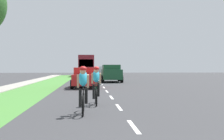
{
  "coord_description": "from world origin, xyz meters",
  "views": [
    {
      "loc": [
        -1.17,
        -2.33,
        1.55
      ],
      "look_at": [
        0.63,
        20.34,
        1.33
      ],
      "focal_mm": 47.72,
      "sensor_mm": 36.0,
      "label": 1
    }
  ],
  "objects_px": {
    "bus_maroon": "(86,65)",
    "pickup_silver": "(106,72)",
    "cyclist_trailing": "(96,85)",
    "suv_dark_green": "(111,73)",
    "sedan_red": "(85,77)",
    "cyclist_lead": "(83,89)"
  },
  "relations": [
    {
      "from": "cyclist_lead",
      "to": "bus_maroon",
      "type": "distance_m",
      "value": 42.71
    },
    {
      "from": "cyclist_trailing",
      "to": "sedan_red",
      "type": "height_order",
      "value": "cyclist_trailing"
    },
    {
      "from": "cyclist_trailing",
      "to": "sedan_red",
      "type": "xyz_separation_m",
      "value": [
        -0.6,
        10.24,
        -0.04
      ]
    },
    {
      "from": "suv_dark_green",
      "to": "bus_maroon",
      "type": "xyz_separation_m",
      "value": [
        -2.73,
        21.6,
        1.03
      ]
    },
    {
      "from": "cyclist_lead",
      "to": "suv_dark_green",
      "type": "bearing_deg",
      "value": 83.12
    },
    {
      "from": "pickup_silver",
      "to": "bus_maroon",
      "type": "relative_size",
      "value": 0.44
    },
    {
      "from": "suv_dark_green",
      "to": "cyclist_trailing",
      "type": "bearing_deg",
      "value": -96.29
    },
    {
      "from": "pickup_silver",
      "to": "suv_dark_green",
      "type": "bearing_deg",
      "value": -90.25
    },
    {
      "from": "bus_maroon",
      "to": "pickup_silver",
      "type": "bearing_deg",
      "value": -76.41
    },
    {
      "from": "sedan_red",
      "to": "pickup_silver",
      "type": "xyz_separation_m",
      "value": [
        2.7,
        18.54,
        0.06
      ]
    },
    {
      "from": "cyclist_lead",
      "to": "pickup_silver",
      "type": "xyz_separation_m",
      "value": [
        2.59,
        31.21,
        0.02
      ]
    },
    {
      "from": "cyclist_trailing",
      "to": "suv_dark_green",
      "type": "xyz_separation_m",
      "value": [
        2.06,
        18.67,
        0.14
      ]
    },
    {
      "from": "cyclist_trailing",
      "to": "bus_maroon",
      "type": "relative_size",
      "value": 0.15
    },
    {
      "from": "sedan_red",
      "to": "pickup_silver",
      "type": "bearing_deg",
      "value": 81.7
    },
    {
      "from": "cyclist_trailing",
      "to": "cyclist_lead",
      "type": "bearing_deg",
      "value": -101.43
    },
    {
      "from": "cyclist_trailing",
      "to": "suv_dark_green",
      "type": "distance_m",
      "value": 18.79
    },
    {
      "from": "bus_maroon",
      "to": "cyclist_lead",
      "type": "bearing_deg",
      "value": -89.75
    },
    {
      "from": "pickup_silver",
      "to": "cyclist_trailing",
      "type": "bearing_deg",
      "value": -94.17
    },
    {
      "from": "suv_dark_green",
      "to": "pickup_silver",
      "type": "relative_size",
      "value": 0.92
    },
    {
      "from": "cyclist_trailing",
      "to": "pickup_silver",
      "type": "bearing_deg",
      "value": 85.83
    },
    {
      "from": "cyclist_trailing",
      "to": "bus_maroon",
      "type": "height_order",
      "value": "bus_maroon"
    },
    {
      "from": "cyclist_trailing",
      "to": "pickup_silver",
      "type": "height_order",
      "value": "pickup_silver"
    }
  ]
}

